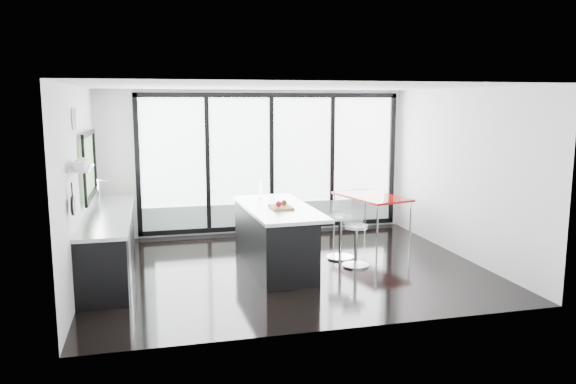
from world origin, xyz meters
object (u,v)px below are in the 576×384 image
object	(u,v)px
island	(274,236)
bar_stool_far	(340,237)
red_table	(371,216)
bar_stool_near	(356,246)

from	to	relation	value
island	bar_stool_far	bearing A→B (deg)	9.24
bar_stool_far	red_table	size ratio (longest dim) A/B	0.48
island	bar_stool_near	bearing A→B (deg)	-13.92
island	red_table	xyz separation A→B (m)	(2.23, 1.44, -0.09)
island	red_table	size ratio (longest dim) A/B	1.59
bar_stool_near	red_table	distance (m)	2.01
bar_stool_far	red_table	distance (m)	1.64
island	red_table	distance (m)	2.66
bar_stool_near	red_table	bearing A→B (deg)	63.03
island	bar_stool_near	distance (m)	1.30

